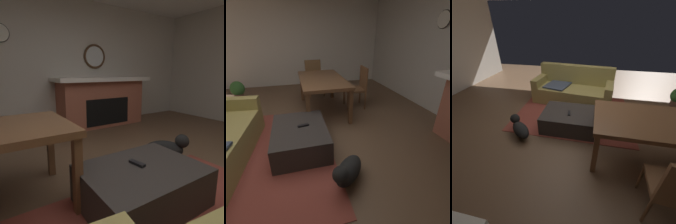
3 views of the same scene
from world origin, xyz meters
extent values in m
plane|color=brown|center=(0.00, 0.00, 0.00)|extent=(8.94, 8.94, 0.00)
cube|color=brown|center=(0.03, 0.41, 0.01)|extent=(2.60, 2.00, 0.01)
cube|color=#9E8E4C|center=(-0.08, 0.99, 0.21)|extent=(2.09, 1.07, 0.42)
cube|color=#9E8E4C|center=(-0.04, 1.31, 0.66)|extent=(2.01, 0.42, 0.49)
cube|color=#9E8E4C|center=(0.83, 0.89, 0.52)|extent=(0.27, 0.87, 0.20)
cube|color=#9E8E4C|center=(-0.98, 1.09, 0.52)|extent=(0.27, 0.87, 0.20)
cube|color=#3D475B|center=(-0.48, 1.03, 0.45)|extent=(0.72, 0.84, 0.03)
cube|color=#2D2826|center=(0.03, -0.17, 0.18)|extent=(1.05, 0.78, 0.36)
cube|color=black|center=(0.04, -0.23, 0.37)|extent=(0.08, 0.17, 0.02)
cube|color=brown|center=(1.32, -0.75, 0.71)|extent=(1.65, 0.91, 0.06)
cube|color=brown|center=(0.56, -0.36, 0.34)|extent=(0.07, 0.07, 0.68)
cube|color=brown|center=(0.56, -1.14, 0.34)|extent=(0.07, 0.07, 0.68)
cube|color=brown|center=(1.32, -1.50, 0.43)|extent=(0.47, 0.47, 0.04)
cylinder|color=brown|center=(1.14, -1.29, 0.21)|extent=(0.04, 0.04, 0.41)
cylinder|color=brown|center=(1.11, -1.69, 0.21)|extent=(0.04, 0.04, 0.41)
cylinder|color=brown|center=(2.56, 1.26, 0.08)|extent=(0.23, 0.23, 0.16)
ellipsoid|color=black|center=(-0.80, -0.67, 0.17)|extent=(0.53, 0.51, 0.24)
sphere|color=black|center=(-0.96, -0.52, 0.30)|extent=(0.18, 0.18, 0.18)
camera|label=1|loc=(1.13, 1.05, 1.18)|focal=31.89mm
camera|label=2|loc=(-2.21, -0.15, 1.62)|focal=27.29mm
camera|label=3|loc=(0.43, -2.59, 1.87)|focal=23.39mm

